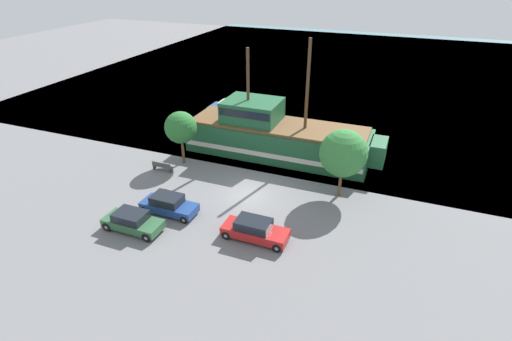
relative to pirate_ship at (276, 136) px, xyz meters
name	(u,v)px	position (x,y,z in m)	size (l,w,h in m)	color
ground_plane	(249,195)	(0.48, -8.03, -1.92)	(160.00, 160.00, 0.00)	slate
water_surface	(347,69)	(0.48, 35.97, -1.92)	(80.00, 80.00, 0.00)	slate
pirate_ship	(276,136)	(0.00, 0.00, 0.00)	(18.70, 5.31, 11.15)	#1E5633
moored_boat_dockside	(232,110)	(-8.31, 8.10, -1.25)	(5.87, 2.58, 1.71)	navy
parked_car_curb_front	(255,230)	(3.05, -13.15, -1.20)	(4.55, 1.79, 1.49)	#B21E1E
parked_car_curb_mid	(169,205)	(-4.11, -12.59, -1.21)	(4.28, 1.78, 1.47)	navy
parked_car_curb_rear	(132,221)	(-5.30, -15.35, -1.22)	(4.27, 1.83, 1.42)	#2D5B38
fire_hydrant	(166,192)	(-5.54, -10.74, -1.51)	(0.42, 0.25, 0.76)	red
bench_promenade_east	(162,166)	(-8.30, -7.10, -1.48)	(1.91, 0.45, 0.85)	#4C4742
tree_row_east	(181,128)	(-7.38, -4.94, 1.59)	(2.90, 2.90, 4.97)	brown
tree_row_mideast	(343,153)	(7.30, -5.42, 1.86)	(3.71, 3.71, 5.64)	brown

